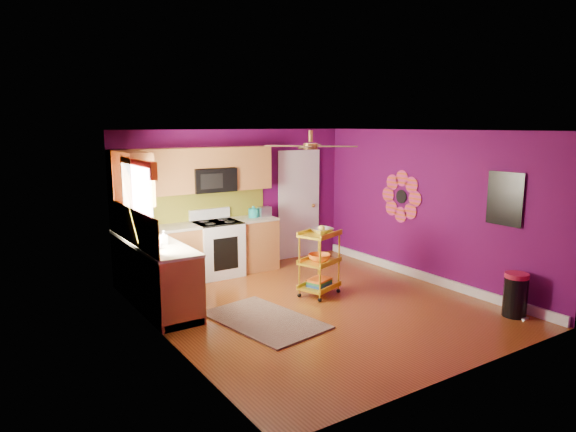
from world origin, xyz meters
TOP-DOWN VIEW (x-y plane):
  - ground at (0.00, 0.00)m, footprint 5.00×5.00m
  - room_envelope at (0.03, 0.00)m, footprint 4.54×5.04m
  - lower_cabinets at (-1.35, 1.82)m, footprint 2.81×2.31m
  - electric_range at (-0.55, 2.17)m, footprint 0.76×0.66m
  - upper_cabinetry at (-1.24, 2.17)m, footprint 2.80×2.30m
  - left_window at (-2.22, 1.05)m, footprint 0.08×1.35m
  - panel_door at (1.35, 2.47)m, footprint 0.95×0.11m
  - right_wall_art at (2.23, -0.34)m, footprint 0.04×2.74m
  - ceiling_fan at (0.00, 0.20)m, footprint 1.01×1.01m
  - shag_rug at (-0.96, -0.11)m, footprint 1.26×1.78m
  - rolling_cart at (0.30, 0.35)m, footprint 0.71×0.62m
  - trash_can at (1.99, -1.82)m, footprint 0.32×0.35m
  - teal_kettle at (0.19, 2.21)m, footprint 0.18×0.18m
  - toaster at (0.40, 2.17)m, footprint 0.22×0.15m
  - soap_bottle_a at (-1.89, 1.04)m, footprint 0.09×0.09m
  - soap_bottle_b at (-1.91, 1.69)m, footprint 0.12×0.12m
  - counter_dish at (-1.99, 1.61)m, footprint 0.25×0.25m
  - counter_cup at (-2.04, 0.83)m, footprint 0.11×0.11m

SIDE VIEW (x-z plane):
  - ground at x=0.00m, z-range 0.00..0.00m
  - shag_rug at x=-0.96m, z-range 0.00..0.02m
  - trash_can at x=1.99m, z-range 0.00..0.60m
  - lower_cabinets at x=-1.35m, z-range -0.04..0.90m
  - electric_range at x=-0.55m, z-range -0.08..1.05m
  - rolling_cart at x=0.30m, z-range 0.01..1.10m
  - counter_dish at x=-1.99m, z-range 0.94..1.00m
  - counter_cup at x=-2.04m, z-range 0.94..1.03m
  - soap_bottle_b at x=-1.91m, z-range 0.94..1.09m
  - teal_kettle at x=0.19m, z-range 0.92..1.13m
  - panel_door at x=1.35m, z-range -0.05..2.10m
  - toaster at x=0.40m, z-range 0.94..1.12m
  - soap_bottle_a at x=-1.89m, z-range 0.94..1.14m
  - right_wall_art at x=2.23m, z-range 0.92..1.96m
  - room_envelope at x=0.03m, z-range 0.37..2.89m
  - left_window at x=-2.22m, z-range 1.20..2.28m
  - upper_cabinetry at x=-1.24m, z-range 1.17..2.43m
  - ceiling_fan at x=0.00m, z-range 2.16..2.42m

